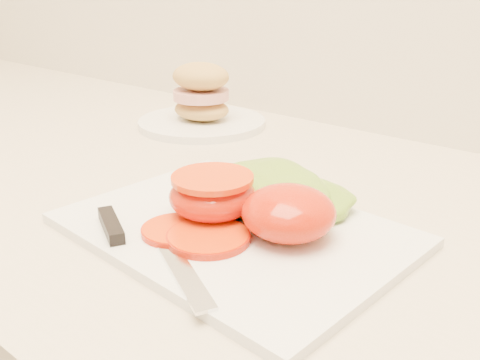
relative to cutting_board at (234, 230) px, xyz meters
The scene contains 9 objects.
cutting_board is the anchor object (origin of this frame).
tomato_half_dome 0.06m from the cutting_board, 15.95° to the left, with size 0.09×0.09×0.05m, color red.
tomato_half_cut 0.04m from the cutting_board, behind, with size 0.09×0.09×0.04m.
tomato_slice_0 0.04m from the cutting_board, 86.05° to the right, with size 0.08×0.08×0.01m, color #DE4409.
tomato_slice_1 0.06m from the cutting_board, 123.59° to the right, with size 0.07×0.07×0.01m, color #DE4409.
lettuce_leaf_0 0.07m from the cutting_board, 97.49° to the left, with size 0.16×0.11×0.03m, color #86B02E.
lettuce_leaf_1 0.08m from the cutting_board, 65.62° to the left, with size 0.11×0.08×0.02m, color #86B02E.
knife 0.10m from the cutting_board, 116.30° to the right, with size 0.20×0.08×0.01m.
sandwich_plate 0.40m from the cutting_board, 138.06° to the left, with size 0.21×0.21×0.11m.
Camera 1 is at (-0.23, 1.22, 1.17)m, focal length 40.00 mm.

